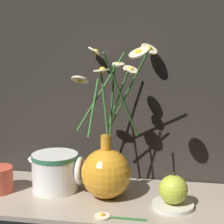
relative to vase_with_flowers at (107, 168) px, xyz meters
The scene contains 7 objects.
ground_plane 0.09m from the vase_with_flowers, 11.98° to the right, with size 6.00×6.00×0.00m, color black.
shelf 0.09m from the vase_with_flowers, 11.98° to the right, with size 0.80×0.29×0.01m.
vase_with_flowers is the anchor object (origin of this frame).
ceramic_pitcher 0.15m from the vase_with_flowers, behind, with size 0.15×0.13×0.11m.
saucer_plate 0.19m from the vase_with_flowers, 11.77° to the right, with size 0.10×0.10×0.01m.
orange_fruit 0.18m from the vase_with_flowers, 11.77° to the right, with size 0.07×0.07×0.08m.
loose_daisy 0.14m from the vase_with_flowers, 77.40° to the right, with size 0.12×0.04×0.01m.
Camera 1 is at (0.15, -0.89, 0.41)m, focal length 60.00 mm.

